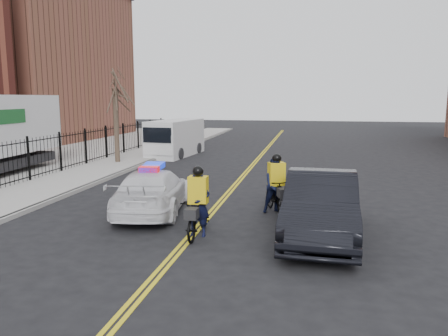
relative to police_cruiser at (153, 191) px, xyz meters
name	(u,v)px	position (x,y,z in m)	size (l,w,h in m)	color
ground	(207,218)	(1.93, -0.43, -0.72)	(120.00, 120.00, 0.00)	black
center_line_left	(243,175)	(1.85, 7.57, -0.72)	(0.10, 60.00, 0.01)	gold
center_line_right	(246,175)	(2.01, 7.57, -0.72)	(0.10, 60.00, 0.01)	gold
sidewalk	(103,168)	(-5.57, 7.57, -0.65)	(3.00, 60.00, 0.15)	gray
curb	(130,169)	(-4.07, 7.57, -0.65)	(0.20, 60.00, 0.15)	gray
iron_fence	(76,150)	(-7.07, 7.57, 0.28)	(0.12, 28.00, 2.00)	black
warehouse_far	(24,62)	(-21.07, 23.57, 6.28)	(14.00, 18.00, 14.00)	brown
street_tree	(115,102)	(-5.67, 9.57, 2.81)	(3.20, 3.20, 4.80)	#3A2D22
police_cruiser	(153,191)	(0.00, 0.00, 0.00)	(2.71, 5.18, 1.59)	white
dark_sedan	(321,205)	(5.40, -1.63, 0.16)	(1.86, 5.34, 1.76)	black
cargo_van	(175,138)	(-3.59, 13.75, 0.41)	(2.56, 5.70, 2.31)	silver
cyclist_near	(198,212)	(2.12, -2.19, -0.05)	(0.69, 1.98, 1.95)	black
cyclist_far	(276,190)	(4.02, 0.66, 0.05)	(1.27, 2.01, 1.97)	black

